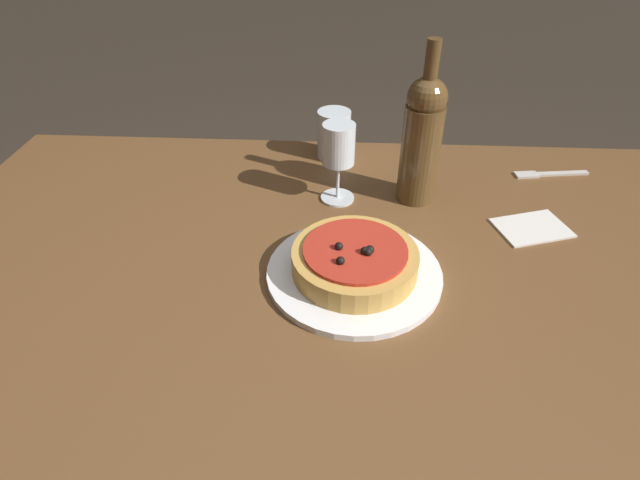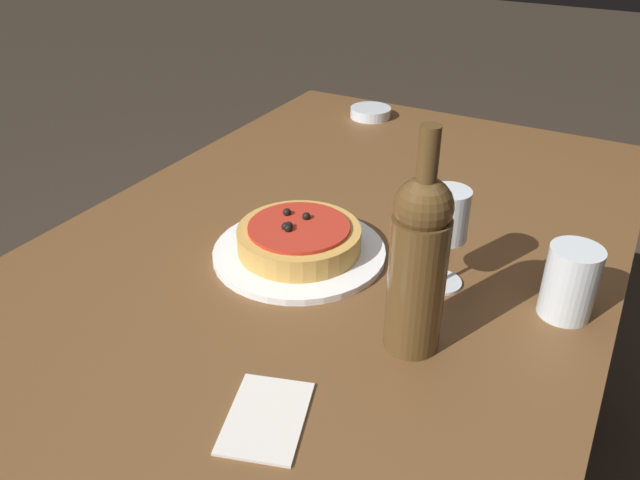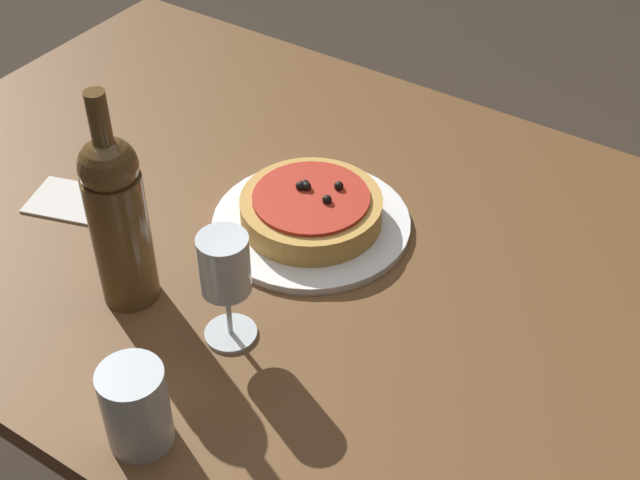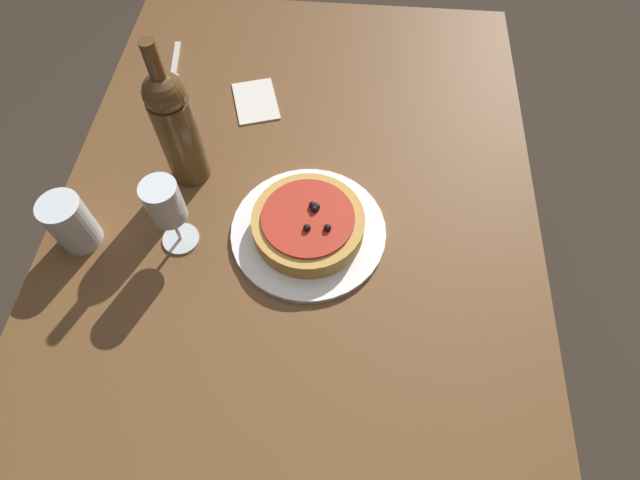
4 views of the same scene
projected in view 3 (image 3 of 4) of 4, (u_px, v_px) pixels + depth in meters
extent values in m
cube|color=brown|center=(328.00, 258.00, 1.30)|extent=(1.54, 0.95, 0.03)
cylinder|color=brown|center=(172.00, 169.00, 2.10)|extent=(0.06, 0.06, 0.72)
cylinder|color=white|center=(311.00, 223.00, 1.32)|extent=(0.30, 0.30, 0.01)
cylinder|color=gold|center=(311.00, 210.00, 1.31)|extent=(0.21, 0.21, 0.04)
cylinder|color=#B72D1E|center=(311.00, 198.00, 1.29)|extent=(0.17, 0.17, 0.01)
sphere|color=black|center=(339.00, 186.00, 1.30)|extent=(0.01, 0.01, 0.01)
sphere|color=black|center=(307.00, 186.00, 1.30)|extent=(0.01, 0.01, 0.01)
sphere|color=black|center=(300.00, 186.00, 1.30)|extent=(0.01, 0.01, 0.01)
sphere|color=black|center=(305.00, 184.00, 1.30)|extent=(0.01, 0.01, 0.01)
sphere|color=black|center=(327.00, 200.00, 1.28)|extent=(0.01, 0.01, 0.01)
cylinder|color=silver|center=(231.00, 333.00, 1.16)|extent=(0.07, 0.07, 0.00)
cylinder|color=silver|center=(229.00, 311.00, 1.13)|extent=(0.01, 0.01, 0.08)
cylinder|color=silver|center=(224.00, 264.00, 1.08)|extent=(0.06, 0.06, 0.08)
cylinder|color=brown|center=(122.00, 239.00, 1.15)|extent=(0.08, 0.08, 0.20)
sphere|color=brown|center=(108.00, 166.00, 1.08)|extent=(0.08, 0.08, 0.08)
cylinder|color=brown|center=(100.00, 124.00, 1.04)|extent=(0.03, 0.03, 0.09)
cylinder|color=silver|center=(134.00, 406.00, 1.00)|extent=(0.08, 0.08, 0.11)
cube|color=silver|center=(73.00, 201.00, 1.37)|extent=(0.15, 0.13, 0.00)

